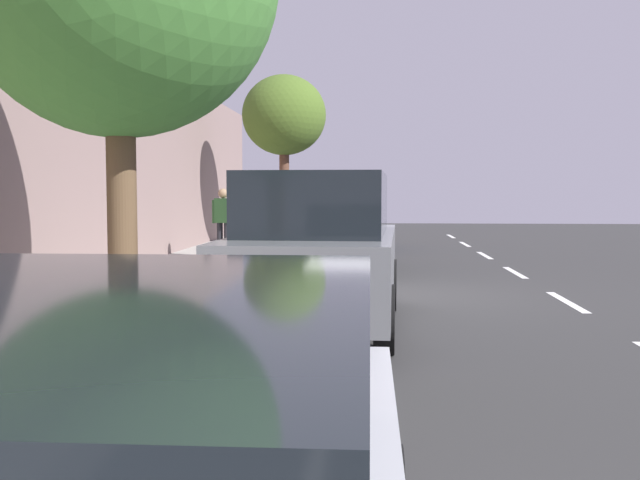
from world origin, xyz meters
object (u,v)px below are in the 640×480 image
at_px(parked_suv_grey_mid, 319,249).
at_px(pedestrian_on_phone, 223,218).
at_px(fire_hydrant, 265,248).
at_px(cyclist_with_backpack, 282,233).
at_px(parked_sedan_black_second, 335,237).
at_px(parked_sedan_dark_blue_nearest, 351,224).
at_px(bicycle_at_curb, 292,272).
at_px(street_tree_near_cyclist, 284,116).

bearing_deg(parked_suv_grey_mid, pedestrian_on_phone, -70.67).
bearing_deg(fire_hydrant, cyclist_with_backpack, 105.46).
distance_m(parked_sedan_black_second, cyclist_with_backpack, 3.34).
bearing_deg(parked_sedan_dark_blue_nearest, bicycle_at_curb, 85.63).
bearing_deg(street_tree_near_cyclist, bicycle_at_curb, 97.49).
distance_m(bicycle_at_curb, pedestrian_on_phone, 5.81).
relative_size(parked_suv_grey_mid, cyclist_with_backpack, 2.88).
height_order(cyclist_with_backpack, pedestrian_on_phone, pedestrian_on_phone).
relative_size(parked_suv_grey_mid, fire_hydrant, 5.68).
relative_size(parked_sedan_dark_blue_nearest, parked_sedan_black_second, 1.00).
height_order(parked_suv_grey_mid, fire_hydrant, parked_suv_grey_mid).
xyz_separation_m(street_tree_near_cyclist, pedestrian_on_phone, (1.00, 4.39, -2.93)).
bearing_deg(parked_sedan_dark_blue_nearest, street_tree_near_cyclist, 4.64).
bearing_deg(street_tree_near_cyclist, parked_suv_grey_mid, 98.70).
bearing_deg(fire_hydrant, parked_sedan_black_second, -150.88).
bearing_deg(pedestrian_on_phone, parked_sedan_black_second, 150.46).
xyz_separation_m(parked_sedan_dark_blue_nearest, parked_sedan_black_second, (0.19, 6.17, 0.00)).
distance_m(parked_sedan_black_second, fire_hydrant, 1.68).
bearing_deg(bicycle_at_curb, parked_sedan_dark_blue_nearest, -94.37).
xyz_separation_m(parked_sedan_dark_blue_nearest, pedestrian_on_phone, (3.03, 4.56, 0.34)).
bearing_deg(cyclist_with_backpack, street_tree_near_cyclist, -83.52).
distance_m(parked_sedan_dark_blue_nearest, pedestrian_on_phone, 5.48).
distance_m(parked_sedan_dark_blue_nearest, cyclist_with_backpack, 9.45).
height_order(parked_sedan_black_second, fire_hydrant, parked_sedan_black_second).
bearing_deg(pedestrian_on_phone, cyclist_with_backpack, 112.95).
relative_size(parked_sedan_black_second, cyclist_with_backpack, 2.67).
xyz_separation_m(parked_sedan_dark_blue_nearest, street_tree_near_cyclist, (2.03, 0.16, 3.27)).
distance_m(cyclist_with_backpack, fire_hydrant, 2.55).
bearing_deg(parked_suv_grey_mid, parked_sedan_dark_blue_nearest, -90.26).
bearing_deg(street_tree_near_cyclist, parked_sedan_dark_blue_nearest, -175.36).
relative_size(parked_suv_grey_mid, street_tree_near_cyclist, 0.93).
relative_size(parked_sedan_black_second, fire_hydrant, 5.28).
height_order(parked_sedan_dark_blue_nearest, fire_hydrant, parked_sedan_dark_blue_nearest).
distance_m(bicycle_at_curb, street_tree_near_cyclist, 10.44).
distance_m(cyclist_with_backpack, pedestrian_on_phone, 5.26).
bearing_deg(bicycle_at_curb, cyclist_with_backpack, -63.87).
relative_size(parked_sedan_dark_blue_nearest, cyclist_with_backpack, 2.67).
bearing_deg(parked_suv_grey_mid, parked_sedan_black_second, -88.92).
xyz_separation_m(pedestrian_on_phone, fire_hydrant, (-1.38, 2.42, -0.54)).
height_order(parked_suv_grey_mid, cyclist_with_backpack, parked_suv_grey_mid).
distance_m(bicycle_at_curb, fire_hydrant, 3.02).
distance_m(parked_suv_grey_mid, pedestrian_on_phone, 8.97).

